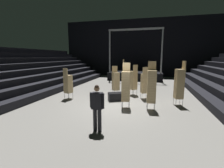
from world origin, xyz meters
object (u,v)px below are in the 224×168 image
object	(u,v)px
stage_riser	(135,75)
chair_stack_mid_left	(126,75)
chair_stack_mid_right	(133,80)
chair_stack_front_right	(152,86)
man_with_tie	(97,105)
chair_stack_rear_centre	(116,81)
equipment_road_case	(115,97)
chair_stack_rear_left	(68,84)
chair_stack_mid_centre	(145,83)
chair_stack_front_left	(126,86)
chair_stack_rear_right	(179,84)

from	to	relation	value
stage_riser	chair_stack_mid_left	world-z (taller)	stage_riser
chair_stack_mid_right	chair_stack_front_right	bearing A→B (deg)	-115.67
man_with_tie	chair_stack_rear_centre	bearing A→B (deg)	-81.51
man_with_tie	equipment_road_case	distance (m)	4.46
chair_stack_front_right	chair_stack_rear_centre	xyz separation A→B (m)	(-2.53, 2.65, -0.21)
stage_riser	chair_stack_rear_left	size ratio (longest dim) A/B	3.09
man_with_tie	chair_stack_rear_left	xyz separation A→B (m)	(-3.49, 4.05, 0.01)
chair_stack_mid_centre	chair_stack_rear_left	xyz separation A→B (m)	(-4.93, -1.25, -0.04)
chair_stack_mid_centre	equipment_road_case	world-z (taller)	chair_stack_mid_centre
chair_stack_front_right	chair_stack_mid_right	bearing A→B (deg)	-72.55
chair_stack_front_right	chair_stack_mid_centre	world-z (taller)	chair_stack_front_right
chair_stack_mid_right	chair_stack_mid_centre	bearing A→B (deg)	-95.87
chair_stack_mid_left	equipment_road_case	bearing A→B (deg)	-6.47
man_with_tie	chair_stack_mid_centre	world-z (taller)	chair_stack_mid_centre
chair_stack_mid_left	chair_stack_rear_centre	size ratio (longest dim) A/B	1.20
chair_stack_rear_centre	chair_stack_mid_centre	bearing A→B (deg)	132.33
chair_stack_front_left	chair_stack_mid_centre	bearing A→B (deg)	-116.06
chair_stack_front_left	man_with_tie	bearing A→B (deg)	74.59
chair_stack_front_right	chair_stack_rear_left	bearing A→B (deg)	-15.57
man_with_tie	chair_stack_front_right	bearing A→B (deg)	-119.67
chair_stack_rear_left	chair_stack_rear_right	xyz separation A→B (m)	(6.93, 0.24, 0.25)
chair_stack_mid_left	chair_stack_rear_left	size ratio (longest dim) A/B	1.25
stage_riser	man_with_tie	world-z (taller)	stage_riser
chair_stack_mid_centre	chair_stack_rear_right	xyz separation A→B (m)	(1.99, -1.00, 0.21)
chair_stack_front_right	chair_stack_mid_left	distance (m)	5.02
chair_stack_front_right	chair_stack_rear_centre	distance (m)	3.67
man_with_tie	chair_stack_mid_left	world-z (taller)	chair_stack_mid_left
stage_riser	chair_stack_front_left	world-z (taller)	stage_riser
man_with_tie	chair_stack_rear_right	bearing A→B (deg)	-126.42
chair_stack_front_left	chair_stack_rear_left	bearing A→B (deg)	-18.86
chair_stack_front_left	chair_stack_rear_centre	distance (m)	2.93
chair_stack_front_right	chair_stack_rear_right	bearing A→B (deg)	-146.50
chair_stack_rear_centre	equipment_road_case	world-z (taller)	chair_stack_rear_centre
chair_stack_mid_right	chair_stack_rear_right	xyz separation A→B (m)	(2.85, -1.93, 0.17)
man_with_tie	chair_stack_mid_centre	xyz separation A→B (m)	(1.44, 5.29, 0.05)
stage_riser	equipment_road_case	bearing A→B (deg)	-91.22
chair_stack_rear_right	man_with_tie	bearing A→B (deg)	126.51
chair_stack_mid_left	chair_stack_rear_right	distance (m)	4.94
chair_stack_front_left	chair_stack_mid_centre	distance (m)	2.43
equipment_road_case	chair_stack_mid_right	bearing A→B (deg)	63.51
man_with_tie	chair_stack_mid_left	bearing A→B (deg)	-86.04
chair_stack_front_right	chair_stack_mid_centre	xyz separation A→B (m)	(-0.47, 2.23, -0.21)
chair_stack_rear_left	stage_riser	bearing A→B (deg)	90.03
chair_stack_mid_right	chair_stack_rear_left	world-z (taller)	chair_stack_mid_right
chair_stack_front_right	chair_stack_mid_centre	bearing A→B (deg)	-83.41
chair_stack_mid_right	equipment_road_case	size ratio (longest dim) A/B	2.47
stage_riser	chair_stack_rear_centre	distance (m)	8.57
chair_stack_mid_left	equipment_road_case	world-z (taller)	chair_stack_mid_left
stage_riser	chair_stack_mid_left	size ratio (longest dim) A/B	2.48
chair_stack_rear_centre	chair_stack_front_right	bearing A→B (deg)	97.55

